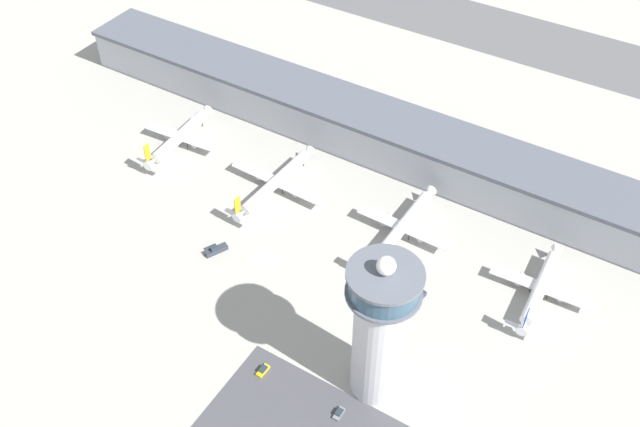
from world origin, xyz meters
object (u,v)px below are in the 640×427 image
object	(u,v)px
service_truck_catering	(216,250)
service_truck_fuel	(415,299)
airplane_gate_charlie	(402,228)
car_red_hatchback	(339,413)
airplane_gate_bravo	(276,182)
airplane_gate_delta	(540,288)
control_tower	(380,328)
car_grey_coupe	(263,370)
airplane_gate_alpha	(180,137)

from	to	relation	value
service_truck_catering	service_truck_fuel	distance (m)	67.65
airplane_gate_charlie	car_red_hatchback	xyz separation A→B (m)	(16.24, -68.95, -4.11)
airplane_gate_charlie	car_red_hatchback	world-z (taller)	airplane_gate_charlie
airplane_gate_bravo	car_red_hatchback	distance (m)	93.09
airplane_gate_bravo	service_truck_fuel	distance (m)	68.70
airplane_gate_bravo	airplane_gate_delta	world-z (taller)	airplane_gate_bravo
airplane_gate_bravo	service_truck_fuel	size ratio (longest dim) A/B	5.13
control_tower	service_truck_catering	size ratio (longest dim) A/B	6.49
service_truck_catering	car_red_hatchback	size ratio (longest dim) A/B	1.92
airplane_gate_delta	car_grey_coupe	distance (m)	89.32
airplane_gate_bravo	car_grey_coupe	bearing A→B (deg)	-58.64
airplane_gate_delta	airplane_gate_alpha	bearing A→B (deg)	-179.81
control_tower	car_red_hatchback	bearing A→B (deg)	-105.60
airplane_gate_alpha	car_grey_coupe	size ratio (longest dim) A/B	8.76
airplane_gate_delta	car_grey_coupe	world-z (taller)	airplane_gate_delta
control_tower	airplane_gate_delta	size ratio (longest dim) A/B	1.35
airplane_gate_delta	service_truck_fuel	size ratio (longest dim) A/B	4.41
airplane_gate_alpha	airplane_gate_bravo	size ratio (longest dim) A/B	0.89
airplane_gate_charlie	service_truck_catering	world-z (taller)	airplane_gate_charlie
service_truck_catering	car_red_hatchback	xyz separation A→B (m)	(65.54, -30.52, -0.53)
airplane_gate_delta	service_truck_fuel	bearing A→B (deg)	-144.82
car_grey_coupe	car_red_hatchback	distance (m)	25.42
control_tower	car_grey_coupe	size ratio (longest dim) A/B	11.37
service_truck_catering	car_grey_coupe	distance (m)	50.18
service_truck_catering	service_truck_fuel	size ratio (longest dim) A/B	0.92
airplane_gate_charlie	service_truck_fuel	xyz separation A→B (m)	(16.49, -22.66, -3.57)
airplane_gate_bravo	service_truck_catering	xyz separation A→B (m)	(-0.09, -35.56, -3.27)
airplane_gate_charlie	car_grey_coupe	world-z (taller)	airplane_gate_charlie
control_tower	airplane_gate_delta	distance (m)	65.75
airplane_gate_bravo	airplane_gate_delta	bearing A→B (deg)	1.53
airplane_gate_alpha	airplane_gate_charlie	distance (m)	95.36
car_grey_coupe	service_truck_catering	bearing A→B (deg)	143.09
car_red_hatchback	airplane_gate_delta	bearing A→B (deg)	64.99
airplane_gate_alpha	airplane_gate_delta	distance (m)	143.64
airplane_gate_alpha	car_red_hatchback	xyz separation A→B (m)	(111.59, -68.22, -4.22)
airplane_gate_alpha	car_grey_coupe	bearing A→B (deg)	-38.21
airplane_gate_alpha	car_grey_coupe	world-z (taller)	airplane_gate_alpha
control_tower	airplane_gate_alpha	size ratio (longest dim) A/B	1.30
car_grey_coupe	car_red_hatchback	xyz separation A→B (m)	(25.41, -0.39, -0.06)
airplane_gate_delta	airplane_gate_bravo	bearing A→B (deg)	-178.47
car_red_hatchback	airplane_gate_charlie	bearing A→B (deg)	103.25
airplane_gate_charlie	car_grey_coupe	bearing A→B (deg)	-97.62
service_truck_catering	service_truck_fuel	world-z (taller)	service_truck_fuel
service_truck_catering	car_grey_coupe	world-z (taller)	service_truck_catering
airplane_gate_alpha	car_red_hatchback	size ratio (longest dim) A/B	9.61
service_truck_catering	control_tower	bearing A→B (deg)	-13.77
car_red_hatchback	car_grey_coupe	bearing A→B (deg)	179.12
airplane_gate_delta	service_truck_fuel	xyz separation A→B (m)	(-31.79, -22.41, -2.75)
car_grey_coupe	car_red_hatchback	size ratio (longest dim) A/B	1.10
car_red_hatchback	service_truck_fuel	bearing A→B (deg)	89.69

